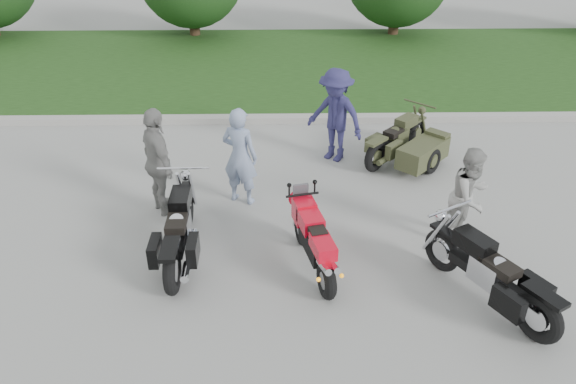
{
  "coord_description": "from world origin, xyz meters",
  "views": [
    {
      "loc": [
        -0.09,
        -6.44,
        5.31
      ],
      "look_at": [
        0.05,
        1.29,
        0.8
      ],
      "focal_mm": 35.0,
      "sensor_mm": 36.0,
      "label": 1
    }
  ],
  "objects_px": {
    "cruiser_sidecar": "(411,148)",
    "person_denim": "(335,115)",
    "cruiser_right": "(494,278)",
    "person_stripe": "(240,156)",
    "person_grey": "(470,197)",
    "cruiser_left": "(179,233)",
    "sportbike_red": "(314,241)",
    "person_back": "(158,163)"
  },
  "relations": [
    {
      "from": "person_denim",
      "to": "cruiser_sidecar",
      "type": "bearing_deg",
      "value": 24.31
    },
    {
      "from": "cruiser_left",
      "to": "person_stripe",
      "type": "xyz_separation_m",
      "value": [
        0.84,
        1.74,
        0.43
      ]
    },
    {
      "from": "person_back",
      "to": "cruiser_sidecar",
      "type": "bearing_deg",
      "value": -100.63
    },
    {
      "from": "person_grey",
      "to": "person_back",
      "type": "relative_size",
      "value": 0.85
    },
    {
      "from": "cruiser_right",
      "to": "person_stripe",
      "type": "xyz_separation_m",
      "value": [
        -3.59,
        2.88,
        0.43
      ]
    },
    {
      "from": "cruiser_right",
      "to": "person_back",
      "type": "distance_m",
      "value": 5.58
    },
    {
      "from": "sportbike_red",
      "to": "person_denim",
      "type": "distance_m",
      "value": 3.8
    },
    {
      "from": "cruiser_sidecar",
      "to": "person_grey",
      "type": "distance_m",
      "value": 2.71
    },
    {
      "from": "sportbike_red",
      "to": "person_grey",
      "type": "xyz_separation_m",
      "value": [
        2.48,
        0.72,
        0.29
      ]
    },
    {
      "from": "sportbike_red",
      "to": "cruiser_sidecar",
      "type": "bearing_deg",
      "value": 44.16
    },
    {
      "from": "sportbike_red",
      "to": "cruiser_sidecar",
      "type": "xyz_separation_m",
      "value": [
        2.16,
        3.38,
        -0.14
      ]
    },
    {
      "from": "cruiser_right",
      "to": "cruiser_sidecar",
      "type": "xyz_separation_m",
      "value": [
        -0.24,
        4.21,
        -0.08
      ]
    },
    {
      "from": "cruiser_sidecar",
      "to": "sportbike_red",
      "type": "bearing_deg",
      "value": -79.13
    },
    {
      "from": "cruiser_right",
      "to": "person_grey",
      "type": "distance_m",
      "value": 1.59
    },
    {
      "from": "person_grey",
      "to": "person_denim",
      "type": "xyz_separation_m",
      "value": [
        -1.84,
        3.0,
        0.14
      ]
    },
    {
      "from": "person_grey",
      "to": "cruiser_left",
      "type": "bearing_deg",
      "value": 145.8
    },
    {
      "from": "cruiser_right",
      "to": "person_stripe",
      "type": "distance_m",
      "value": 4.62
    },
    {
      "from": "sportbike_red",
      "to": "person_grey",
      "type": "height_order",
      "value": "person_grey"
    },
    {
      "from": "cruiser_left",
      "to": "cruiser_right",
      "type": "relative_size",
      "value": 1.13
    },
    {
      "from": "sportbike_red",
      "to": "person_grey",
      "type": "distance_m",
      "value": 2.6
    },
    {
      "from": "cruiser_left",
      "to": "person_grey",
      "type": "distance_m",
      "value": 4.54
    },
    {
      "from": "cruiser_sidecar",
      "to": "person_denim",
      "type": "distance_m",
      "value": 1.66
    },
    {
      "from": "sportbike_red",
      "to": "cruiser_sidecar",
      "type": "relative_size",
      "value": 0.96
    },
    {
      "from": "cruiser_left",
      "to": "cruiser_right",
      "type": "bearing_deg",
      "value": -15.11
    },
    {
      "from": "cruiser_sidecar",
      "to": "person_grey",
      "type": "xyz_separation_m",
      "value": [
        0.32,
        -2.66,
        0.43
      ]
    },
    {
      "from": "person_grey",
      "to": "sportbike_red",
      "type": "bearing_deg",
      "value": 156.88
    },
    {
      "from": "cruiser_left",
      "to": "cruiser_sidecar",
      "type": "xyz_separation_m",
      "value": [
        4.19,
        3.07,
        -0.08
      ]
    },
    {
      "from": "sportbike_red",
      "to": "person_stripe",
      "type": "relative_size",
      "value": 1.04
    },
    {
      "from": "person_grey",
      "to": "person_denim",
      "type": "distance_m",
      "value": 3.52
    },
    {
      "from": "person_back",
      "to": "person_grey",
      "type": "bearing_deg",
      "value": -131.32
    },
    {
      "from": "sportbike_red",
      "to": "person_back",
      "type": "xyz_separation_m",
      "value": [
        -2.55,
        1.72,
        0.44
      ]
    },
    {
      "from": "cruiser_sidecar",
      "to": "person_stripe",
      "type": "height_order",
      "value": "person_stripe"
    },
    {
      "from": "cruiser_right",
      "to": "person_grey",
      "type": "relative_size",
      "value": 1.3
    },
    {
      "from": "cruiser_sidecar",
      "to": "person_back",
      "type": "relative_size",
      "value": 1.02
    },
    {
      "from": "sportbike_red",
      "to": "cruiser_left",
      "type": "relative_size",
      "value": 0.78
    },
    {
      "from": "cruiser_left",
      "to": "person_stripe",
      "type": "distance_m",
      "value": 1.98
    },
    {
      "from": "person_stripe",
      "to": "person_grey",
      "type": "bearing_deg",
      "value": -177.27
    },
    {
      "from": "person_stripe",
      "to": "person_grey",
      "type": "relative_size",
      "value": 1.09
    },
    {
      "from": "cruiser_left",
      "to": "person_back",
      "type": "relative_size",
      "value": 1.25
    },
    {
      "from": "person_stripe",
      "to": "person_back",
      "type": "distance_m",
      "value": 1.4
    },
    {
      "from": "cruiser_right",
      "to": "cruiser_sidecar",
      "type": "height_order",
      "value": "cruiser_right"
    },
    {
      "from": "cruiser_right",
      "to": "person_denim",
      "type": "distance_m",
      "value": 4.9
    }
  ]
}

